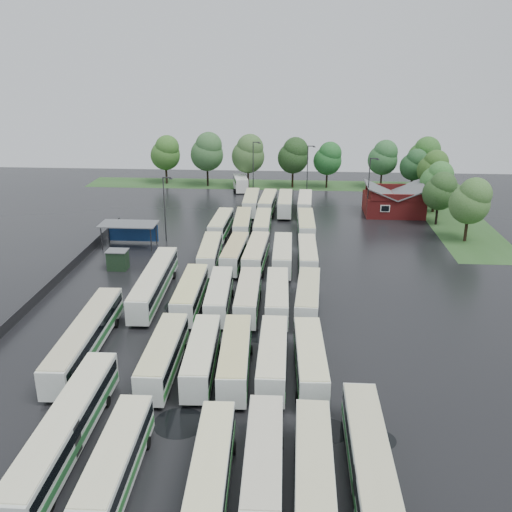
# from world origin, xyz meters

# --- Properties ---
(ground) EXTENTS (160.00, 160.00, 0.00)m
(ground) POSITION_xyz_m (0.00, 0.00, 0.00)
(ground) COLOR black
(ground) RESTS_ON ground
(brick_building) EXTENTS (10.07, 8.60, 5.39)m
(brick_building) POSITION_xyz_m (24.00, 42.77, 1.87)
(brick_building) COLOR maroon
(brick_building) RESTS_ON ground
(wash_shed) EXTENTS (8.20, 4.20, 3.58)m
(wash_shed) POSITION_xyz_m (-17.20, 22.02, 2.99)
(wash_shed) COLOR #2D2D30
(wash_shed) RESTS_ON ground
(utility_hut) EXTENTS (2.70, 2.20, 2.62)m
(utility_hut) POSITION_xyz_m (-16.20, 12.60, 1.32)
(utility_hut) COLOR black
(utility_hut) RESTS_ON ground
(grass_strip_north) EXTENTS (80.00, 10.00, 0.01)m
(grass_strip_north) POSITION_xyz_m (2.00, 64.80, 0.01)
(grass_strip_north) COLOR #25491D
(grass_strip_north) RESTS_ON ground
(grass_strip_east) EXTENTS (10.00, 50.00, 0.01)m
(grass_strip_east) POSITION_xyz_m (34.00, 42.80, 0.01)
(grass_strip_east) COLOR #25491D
(grass_strip_east) RESTS_ON ground
(west_fence) EXTENTS (0.10, 50.00, 1.20)m
(west_fence) POSITION_xyz_m (-22.20, 8.00, 0.60)
(west_fence) COLOR #2D2D30
(west_fence) RESTS_ON ground
(bus_r0c0) EXTENTS (2.66, 11.48, 3.18)m
(bus_r0c0) POSITION_xyz_m (-4.40, -26.27, 1.75)
(bus_r0c0) COLOR silver
(bus_r0c0) RESTS_ON ground
(bus_r0c2) EXTENTS (2.75, 11.08, 3.06)m
(bus_r0c2) POSITION_xyz_m (1.87, -26.24, 1.68)
(bus_r0c2) COLOR silver
(bus_r0c2) RESTS_ON ground
(bus_r0c3) EXTENTS (2.69, 11.51, 3.19)m
(bus_r0c3) POSITION_xyz_m (5.19, -25.65, 1.75)
(bus_r0c3) COLOR silver
(bus_r0c3) RESTS_ON ground
(bus_r0c4) EXTENTS (2.46, 11.38, 3.17)m
(bus_r0c4) POSITION_xyz_m (8.43, -25.93, 1.74)
(bus_r0c4) COLOR silver
(bus_r0c4) RESTS_ON ground
(bus_r1c0) EXTENTS (2.62, 11.67, 3.24)m
(bus_r1c0) POSITION_xyz_m (-4.41, -12.51, 1.78)
(bus_r1c0) COLOR silver
(bus_r1c0) RESTS_ON ground
(bus_r1c1) EXTENTS (2.86, 11.34, 3.13)m
(bus_r1c1) POSITION_xyz_m (-1.07, -12.15, 1.72)
(bus_r1c1) COLOR silver
(bus_r1c1) RESTS_ON ground
(bus_r1c2) EXTENTS (3.01, 11.69, 3.23)m
(bus_r1c2) POSITION_xyz_m (1.91, -12.33, 1.77)
(bus_r1c2) COLOR silver
(bus_r1c2) RESTS_ON ground
(bus_r1c3) EXTENTS (2.52, 11.45, 3.18)m
(bus_r1c3) POSITION_xyz_m (5.18, -12.09, 1.75)
(bus_r1c3) COLOR silver
(bus_r1c3) RESTS_ON ground
(bus_r1c4) EXTENTS (2.95, 11.57, 3.19)m
(bus_r1c4) POSITION_xyz_m (8.45, -12.31, 1.76)
(bus_r1c4) COLOR silver
(bus_r1c4) RESTS_ON ground
(bus_r2c0) EXTENTS (2.64, 11.63, 3.23)m
(bus_r2c0) POSITION_xyz_m (-4.50, 1.16, 1.78)
(bus_r2c0) COLOR silver
(bus_r2c0) RESTS_ON ground
(bus_r2c1) EXTENTS (2.85, 11.23, 3.10)m
(bus_r2c1) POSITION_xyz_m (-1.29, 1.08, 1.70)
(bus_r2c1) COLOR silver
(bus_r2c1) RESTS_ON ground
(bus_r2c2) EXTENTS (2.57, 11.26, 3.12)m
(bus_r2c2) POSITION_xyz_m (1.91, 1.04, 1.72)
(bus_r2c2) COLOR silver
(bus_r2c2) RESTS_ON ground
(bus_r2c3) EXTENTS (2.69, 11.40, 3.16)m
(bus_r2c3) POSITION_xyz_m (5.10, 1.06, 1.74)
(bus_r2c3) COLOR silver
(bus_r2c3) RESTS_ON ground
(bus_r2c4) EXTENTS (2.98, 11.51, 3.17)m
(bus_r2c4) POSITION_xyz_m (8.44, 1.24, 1.75)
(bus_r2c4) COLOR silver
(bus_r2c4) RESTS_ON ground
(bus_r3c0) EXTENTS (2.92, 11.28, 3.11)m
(bus_r3c0) POSITION_xyz_m (-4.35, 14.79, 1.71)
(bus_r3c0) COLOR silver
(bus_r3c0) RESTS_ON ground
(bus_r3c1) EXTENTS (2.89, 11.16, 3.08)m
(bus_r3c1) POSITION_xyz_m (-1.05, 15.09, 1.69)
(bus_r3c1) COLOR silver
(bus_r3c1) RESTS_ON ground
(bus_r3c2) EXTENTS (2.98, 11.69, 3.23)m
(bus_r3c2) POSITION_xyz_m (1.82, 14.70, 1.77)
(bus_r3c2) COLOR silver
(bus_r3c2) RESTS_ON ground
(bus_r3c3) EXTENTS (2.53, 11.46, 3.18)m
(bus_r3c3) POSITION_xyz_m (5.30, 14.78, 1.75)
(bus_r3c3) COLOR silver
(bus_r3c3) RESTS_ON ground
(bus_r3c4) EXTENTS (2.54, 11.11, 3.08)m
(bus_r3c4) POSITION_xyz_m (8.59, 14.85, 1.70)
(bus_r3c4) COLOR silver
(bus_r3c4) RESTS_ON ground
(bus_r4c0) EXTENTS (2.71, 11.16, 3.09)m
(bus_r4c0) POSITION_xyz_m (-4.59, 28.14, 1.70)
(bus_r4c0) COLOR silver
(bus_r4c0) RESTS_ON ground
(bus_r4c1) EXTENTS (2.77, 11.23, 3.11)m
(bus_r4c1) POSITION_xyz_m (-1.30, 28.65, 1.71)
(bus_r4c1) COLOR silver
(bus_r4c1) RESTS_ON ground
(bus_r4c2) EXTENTS (2.47, 11.06, 3.07)m
(bus_r4c2) POSITION_xyz_m (1.81, 28.54, 1.69)
(bus_r4c2) COLOR silver
(bus_r4c2) RESTS_ON ground
(bus_r4c4) EXTENTS (2.67, 11.53, 3.19)m
(bus_r4c4) POSITION_xyz_m (8.55, 28.36, 1.76)
(bus_r4c4) COLOR silver
(bus_r4c4) RESTS_ON ground
(bus_r5c1) EXTENTS (2.63, 11.53, 3.20)m
(bus_r5c1) POSITION_xyz_m (-1.02, 42.10, 1.76)
(bus_r5c1) COLOR silver
(bus_r5c1) RESTS_ON ground
(bus_r5c2) EXTENTS (2.91, 11.24, 3.10)m
(bus_r5c2) POSITION_xyz_m (1.92, 42.17, 1.71)
(bus_r5c2) COLOR silver
(bus_r5c2) RESTS_ON ground
(bus_r5c3) EXTENTS (2.43, 11.24, 3.13)m
(bus_r5c3) POSITION_xyz_m (5.01, 42.04, 1.72)
(bus_r5c3) COLOR silver
(bus_r5c3) RESTS_ON ground
(bus_r5c4) EXTENTS (2.69, 11.10, 3.07)m
(bus_r5c4) POSITION_xyz_m (8.49, 42.33, 1.69)
(bus_r5c4) COLOR silver
(bus_r5c4) RESTS_ON ground
(artic_bus_west_a) EXTENTS (2.67, 17.43, 3.23)m
(artic_bus_west_a) POSITION_xyz_m (-8.95, -23.36, 1.79)
(artic_bus_west_a) COLOR silver
(artic_bus_west_a) RESTS_ON ground
(artic_bus_west_b) EXTENTS (2.97, 17.43, 3.22)m
(artic_bus_west_b) POSITION_xyz_m (-9.28, 4.21, 1.79)
(artic_bus_west_b) COLOR silver
(artic_bus_west_b) RESTS_ON ground
(artic_bus_west_c) EXTENTS (2.98, 17.41, 3.22)m
(artic_bus_west_c) POSITION_xyz_m (-12.46, -9.54, 1.78)
(artic_bus_west_c) COLOR silver
(artic_bus_west_c) RESTS_ON ground
(artic_bus_east) EXTENTS (2.57, 17.48, 3.24)m
(artic_bus_east) POSITION_xyz_m (12.08, -26.64, 1.80)
(artic_bus_east) COLOR silver
(artic_bus_east) RESTS_ON ground
(minibus) EXTENTS (3.71, 7.05, 2.92)m
(minibus) POSITION_xyz_m (-4.50, 58.65, 1.62)
(minibus) COLOR white
(minibus) RESTS_ON ground
(tree_north_0) EXTENTS (6.31, 6.31, 10.46)m
(tree_north_0) POSITION_xyz_m (-21.04, 64.30, 6.72)
(tree_north_0) COLOR black
(tree_north_0) RESTS_ON ground
(tree_north_1) EXTENTS (6.90, 6.90, 11.43)m
(tree_north_1) POSITION_xyz_m (-11.81, 62.66, 7.36)
(tree_north_1) COLOR black
(tree_north_1) RESTS_ON ground
(tree_north_2) EXTENTS (6.81, 6.81, 11.28)m
(tree_north_2) POSITION_xyz_m (-3.04, 61.26, 7.26)
(tree_north_2) COLOR #2E2115
(tree_north_2) RESTS_ON ground
(tree_north_3) EXTENTS (6.39, 6.39, 10.59)m
(tree_north_3) POSITION_xyz_m (6.26, 62.45, 6.81)
(tree_north_3) COLOR black
(tree_north_3) RESTS_ON ground
(tree_north_4) EXTENTS (5.84, 5.84, 9.68)m
(tree_north_4) POSITION_xyz_m (13.40, 62.65, 6.23)
(tree_north_4) COLOR black
(tree_north_4) RESTS_ON ground
(tree_north_5) EXTENTS (6.13, 6.13, 10.15)m
(tree_north_5) POSITION_xyz_m (24.72, 62.86, 6.53)
(tree_north_5) COLOR black
(tree_north_5) RESTS_ON ground
(tree_north_6) EXTENTS (6.59, 6.59, 10.91)m
(tree_north_6) POSITION_xyz_m (33.03, 62.89, 7.02)
(tree_north_6) COLOR black
(tree_north_6) RESTS_ON ground
(tree_east_0) EXTENTS (5.92, 5.92, 9.81)m
(tree_east_0) POSITION_xyz_m (32.68, 27.80, 6.31)
(tree_east_0) COLOR black
(tree_east_0) RESTS_ON ground
(tree_east_1) EXTENTS (5.36, 5.36, 8.88)m
(tree_east_1) POSITION_xyz_m (30.28, 36.51, 5.71)
(tree_east_1) COLOR black
(tree_east_1) RESTS_ON ground
(tree_east_2) EXTENTS (5.58, 5.54, 9.18)m
(tree_east_2) POSITION_xyz_m (31.59, 44.58, 5.90)
(tree_east_2) COLOR black
(tree_east_2) RESTS_ON ground
(tree_east_3) EXTENTS (5.81, 5.81, 9.63)m
(tree_east_3) POSITION_xyz_m (32.95, 54.05, 6.19)
(tree_east_3) COLOR black
(tree_east_3) RESTS_ON ground
(tree_east_4) EXTENTS (5.42, 5.39, 8.92)m
(tree_east_4) POSITION_xyz_m (30.42, 59.54, 5.73)
(tree_east_4) COLOR black
(tree_east_4) RESTS_ON ground
(lamp_post_ne) EXTENTS (1.60, 0.31, 10.38)m
(lamp_post_ne) POSITION_xyz_m (19.21, 39.60, 6.03)
(lamp_post_ne) COLOR #2D2D30
(lamp_post_ne) RESTS_ON ground
(lamp_post_nw) EXTENTS (1.51, 0.29, 9.79)m
(lamp_post_nw) POSITION_xyz_m (-12.41, 24.85, 5.69)
(lamp_post_nw) COLOR #2D2D30
(lamp_post_nw) RESTS_ON ground
(lamp_post_back_w) EXTENTS (1.61, 0.31, 10.44)m
(lamp_post_back_w) POSITION_xyz_m (-1.58, 56.03, 6.06)
(lamp_post_back_w) COLOR #2D2D30
(lamp_post_back_w) RESTS_ON ground
(lamp_post_back_e) EXTENTS (1.53, 0.30, 9.91)m
(lamp_post_back_e) POSITION_xyz_m (9.14, 55.37, 5.75)
(lamp_post_back_e) COLOR #2D2D30
(lamp_post_back_e) RESTS_ON ground
(puddle_0) EXTENTS (4.07, 4.07, 0.01)m
(puddle_0) POSITION_xyz_m (-1.66, -19.53, 0.00)
(puddle_0) COLOR black
(puddle_0) RESTS_ON ground
(puddle_1) EXTENTS (3.00, 3.00, 0.01)m
(puddle_1) POSITION_xyz_m (9.87, -19.67, 0.00)
(puddle_1) COLOR black
(puddle_1) RESTS_ON ground
(puddle_2) EXTENTS (5.03, 5.03, 0.01)m
(puddle_2) POSITION_xyz_m (-5.06, 1.64, 0.00)
(puddle_2) COLOR black
(puddle_2) RESTS_ON ground
(puddle_3) EXTENTS (2.93, 2.93, 0.01)m
(puddle_3) POSITION_xyz_m (3.54, -4.86, 0.00)
(puddle_3) COLOR black
(puddle_3) RESTS_ON ground
(puddle_4) EXTENTS (2.35, 2.35, 0.01)m
(puddle_4) POSITION_xyz_m (13.52, -20.49, 0.00)
(puddle_4) COLOR black
(puddle_4) RESTS_ON ground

